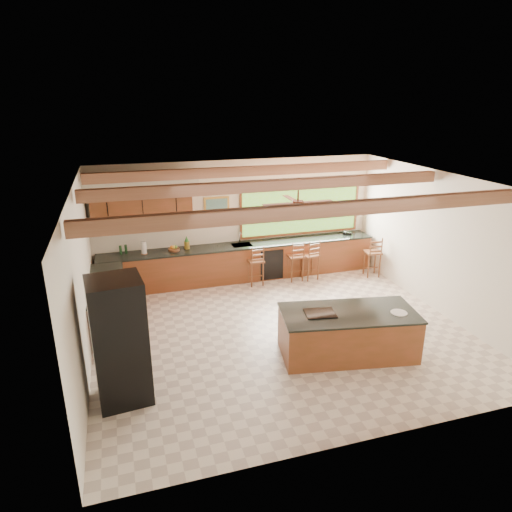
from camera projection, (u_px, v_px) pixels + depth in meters
name	position (u px, v px, depth m)	size (l,w,h in m)	color
ground	(280.00, 331.00, 9.17)	(7.20, 7.20, 0.00)	beige
room_shell	(263.00, 217.00, 8.97)	(7.27, 6.54, 3.02)	silver
counter_run	(214.00, 270.00, 11.06)	(7.12, 3.10, 1.24)	brown
island	(348.00, 333.00, 8.23)	(2.56, 1.53, 0.86)	brown
refrigerator	(120.00, 341.00, 6.82)	(0.85, 0.83, 2.00)	black
bar_stool_a	(296.00, 257.00, 11.47)	(0.38, 0.38, 1.06)	brown
bar_stool_b	(256.00, 262.00, 11.18)	(0.38, 0.38, 1.04)	brown
bar_stool_c	(311.00, 256.00, 11.54)	(0.44, 0.44, 1.07)	brown
bar_stool_d	(374.00, 253.00, 11.73)	(0.44, 0.44, 1.08)	brown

